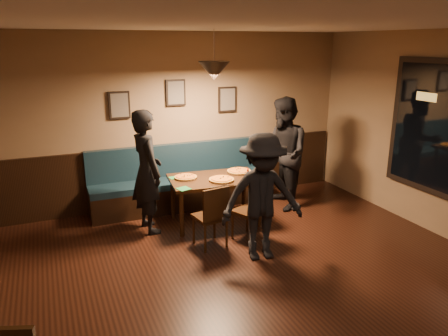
% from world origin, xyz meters
% --- Properties ---
extents(floor, '(7.00, 7.00, 0.00)m').
position_xyz_m(floor, '(0.00, 0.00, 0.00)').
color(floor, black).
rests_on(floor, ground).
extents(ceiling, '(7.00, 7.00, 0.00)m').
position_xyz_m(ceiling, '(0.00, 0.00, 2.80)').
color(ceiling, silver).
rests_on(ceiling, ground).
extents(wall_back, '(6.00, 0.00, 6.00)m').
position_xyz_m(wall_back, '(0.00, 3.50, 1.40)').
color(wall_back, '#8C704F').
rests_on(wall_back, ground).
extents(wainscot, '(5.88, 0.06, 1.00)m').
position_xyz_m(wainscot, '(0.00, 3.47, 0.50)').
color(wainscot, black).
rests_on(wainscot, ground).
extents(booth_bench, '(3.00, 0.60, 1.00)m').
position_xyz_m(booth_bench, '(0.00, 3.20, 0.50)').
color(booth_bench, '#0F232D').
rests_on(booth_bench, ground).
extents(picture_left, '(0.32, 0.04, 0.42)m').
position_xyz_m(picture_left, '(-0.90, 3.47, 1.70)').
color(picture_left, black).
rests_on(picture_left, wall_back).
extents(picture_center, '(0.32, 0.04, 0.42)m').
position_xyz_m(picture_center, '(0.00, 3.47, 1.85)').
color(picture_center, black).
rests_on(picture_center, wall_back).
extents(picture_right, '(0.32, 0.04, 0.42)m').
position_xyz_m(picture_right, '(0.90, 3.47, 1.70)').
color(picture_right, black).
rests_on(picture_right, wall_back).
extents(pendant_lamp, '(0.44, 0.44, 0.25)m').
position_xyz_m(pendant_lamp, '(0.24, 2.39, 2.25)').
color(pendant_lamp, black).
rests_on(pendant_lamp, ceiling).
extents(dining_table, '(1.39, 0.98, 0.70)m').
position_xyz_m(dining_table, '(0.24, 2.39, 0.35)').
color(dining_table, black).
rests_on(dining_table, floor).
extents(chair_near_left, '(0.43, 0.43, 0.85)m').
position_xyz_m(chair_near_left, '(-0.10, 1.70, 0.43)').
color(chair_near_left, black).
rests_on(chair_near_left, floor).
extents(chair_near_right, '(0.50, 0.50, 0.85)m').
position_xyz_m(chair_near_right, '(0.47, 1.69, 0.42)').
color(chair_near_right, black).
rests_on(chair_near_right, floor).
extents(diner_left, '(0.51, 0.69, 1.76)m').
position_xyz_m(diner_left, '(-0.73, 2.51, 0.88)').
color(diner_left, black).
rests_on(diner_left, floor).
extents(diner_right, '(0.79, 0.96, 1.81)m').
position_xyz_m(diner_right, '(1.49, 2.56, 0.91)').
color(diner_right, black).
rests_on(diner_right, floor).
extents(diner_front, '(1.11, 0.74, 1.60)m').
position_xyz_m(diner_front, '(0.37, 1.14, 0.80)').
color(diner_front, black).
rests_on(diner_front, floor).
extents(pizza_a, '(0.42, 0.42, 0.04)m').
position_xyz_m(pizza_a, '(-0.16, 2.54, 0.72)').
color(pizza_a, orange).
rests_on(pizza_a, dining_table).
extents(pizza_b, '(0.46, 0.46, 0.04)m').
position_xyz_m(pizza_b, '(0.28, 2.23, 0.72)').
color(pizza_b, orange).
rests_on(pizza_b, dining_table).
extents(pizza_c, '(0.42, 0.42, 0.04)m').
position_xyz_m(pizza_c, '(0.69, 2.51, 0.72)').
color(pizza_c, orange).
rests_on(pizza_c, dining_table).
extents(soda_glass, '(0.08, 0.08, 0.16)m').
position_xyz_m(soda_glass, '(0.81, 2.08, 0.78)').
color(soda_glass, black).
rests_on(soda_glass, dining_table).
extents(tabasco_bottle, '(0.04, 0.04, 0.12)m').
position_xyz_m(tabasco_bottle, '(0.75, 2.32, 0.76)').
color(tabasco_bottle, '#971805').
rests_on(tabasco_bottle, dining_table).
extents(napkin_a, '(0.15, 0.15, 0.01)m').
position_xyz_m(napkin_a, '(-0.31, 2.63, 0.71)').
color(napkin_a, '#217C39').
rests_on(napkin_a, dining_table).
extents(napkin_b, '(0.20, 0.20, 0.01)m').
position_xyz_m(napkin_b, '(-0.33, 2.09, 0.71)').
color(napkin_b, '#1E7339').
rests_on(napkin_b, dining_table).
extents(cutlery_set, '(0.21, 0.06, 0.00)m').
position_xyz_m(cutlery_set, '(0.21, 1.99, 0.71)').
color(cutlery_set, silver).
rests_on(cutlery_set, dining_table).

